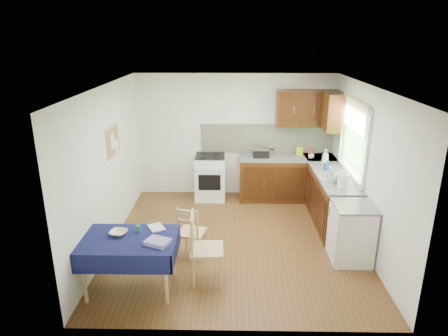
{
  "coord_description": "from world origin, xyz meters",
  "views": [
    {
      "loc": [
        -0.08,
        -5.84,
        3.22
      ],
      "look_at": [
        -0.19,
        0.3,
        1.16
      ],
      "focal_mm": 32.0,
      "sensor_mm": 36.0,
      "label": 1
    }
  ],
  "objects_px": {
    "kettle": "(343,179)",
    "sandwich_press": "(261,152)",
    "chair_near": "(203,246)",
    "toaster": "(269,153)",
    "dish_rack": "(332,178)",
    "dining_table": "(129,246)",
    "chair_far": "(191,231)"
  },
  "relations": [
    {
      "from": "chair_far",
      "to": "kettle",
      "type": "height_order",
      "value": "kettle"
    },
    {
      "from": "chair_far",
      "to": "sandwich_press",
      "type": "relative_size",
      "value": 2.73
    },
    {
      "from": "toaster",
      "to": "kettle",
      "type": "relative_size",
      "value": 0.85
    },
    {
      "from": "chair_near",
      "to": "sandwich_press",
      "type": "bearing_deg",
      "value": -20.67
    },
    {
      "from": "kettle",
      "to": "sandwich_press",
      "type": "bearing_deg",
      "value": 126.09
    },
    {
      "from": "chair_far",
      "to": "sandwich_press",
      "type": "height_order",
      "value": "sandwich_press"
    },
    {
      "from": "chair_near",
      "to": "dish_rack",
      "type": "bearing_deg",
      "value": -54.21
    },
    {
      "from": "dining_table",
      "to": "chair_near",
      "type": "relative_size",
      "value": 1.23
    },
    {
      "from": "toaster",
      "to": "dish_rack",
      "type": "relative_size",
      "value": 0.59
    },
    {
      "from": "chair_near",
      "to": "toaster",
      "type": "xyz_separation_m",
      "value": [
        1.11,
        2.85,
        0.46
      ]
    },
    {
      "from": "chair_far",
      "to": "chair_near",
      "type": "distance_m",
      "value": 0.62
    },
    {
      "from": "chair_near",
      "to": "dish_rack",
      "type": "xyz_separation_m",
      "value": [
        2.07,
        1.62,
        0.4
      ]
    },
    {
      "from": "chair_near",
      "to": "kettle",
      "type": "bearing_deg",
      "value": -61.87
    },
    {
      "from": "toaster",
      "to": "dish_rack",
      "type": "xyz_separation_m",
      "value": [
        0.96,
        -1.23,
        -0.06
      ]
    },
    {
      "from": "dining_table",
      "to": "sandwich_press",
      "type": "height_order",
      "value": "sandwich_press"
    },
    {
      "from": "dining_table",
      "to": "dish_rack",
      "type": "relative_size",
      "value": 2.96
    },
    {
      "from": "chair_far",
      "to": "dish_rack",
      "type": "relative_size",
      "value": 2.07
    },
    {
      "from": "dining_table",
      "to": "sandwich_press",
      "type": "xyz_separation_m",
      "value": [
        1.9,
        3.1,
        0.36
      ]
    },
    {
      "from": "dining_table",
      "to": "chair_near",
      "type": "xyz_separation_m",
      "value": [
        0.94,
        0.2,
        -0.11
      ]
    },
    {
      "from": "chair_far",
      "to": "kettle",
      "type": "relative_size",
      "value": 3.02
    },
    {
      "from": "chair_near",
      "to": "sandwich_press",
      "type": "height_order",
      "value": "sandwich_press"
    },
    {
      "from": "dish_rack",
      "to": "kettle",
      "type": "height_order",
      "value": "kettle"
    },
    {
      "from": "sandwich_press",
      "to": "kettle",
      "type": "height_order",
      "value": "kettle"
    },
    {
      "from": "dish_rack",
      "to": "dining_table",
      "type": "bearing_deg",
      "value": -160.22
    },
    {
      "from": "dining_table",
      "to": "dish_rack",
      "type": "xyz_separation_m",
      "value": [
        3.01,
        1.82,
        0.29
      ]
    },
    {
      "from": "chair_near",
      "to": "toaster",
      "type": "bearing_deg",
      "value": -23.62
    },
    {
      "from": "chair_far",
      "to": "sandwich_press",
      "type": "bearing_deg",
      "value": -102.4
    },
    {
      "from": "sandwich_press",
      "to": "dining_table",
      "type": "bearing_deg",
      "value": -127.05
    },
    {
      "from": "chair_far",
      "to": "toaster",
      "type": "distance_m",
      "value": 2.7
    },
    {
      "from": "dining_table",
      "to": "chair_far",
      "type": "relative_size",
      "value": 1.43
    },
    {
      "from": "chair_far",
      "to": "dish_rack",
      "type": "height_order",
      "value": "dish_rack"
    },
    {
      "from": "chair_near",
      "to": "kettle",
      "type": "height_order",
      "value": "kettle"
    }
  ]
}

